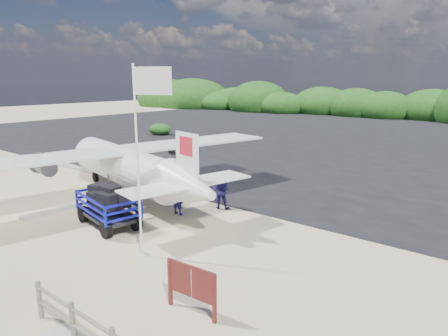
# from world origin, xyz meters

# --- Properties ---
(ground) EXTENTS (160.00, 160.00, 0.00)m
(ground) POSITION_xyz_m (0.00, 0.00, 0.00)
(ground) COLOR beige
(asphalt_apron) EXTENTS (90.00, 50.00, 0.04)m
(asphalt_apron) POSITION_xyz_m (0.00, 30.00, 0.00)
(asphalt_apron) COLOR #B2B2B2
(asphalt_apron) RESTS_ON ground
(lagoon) EXTENTS (9.00, 7.00, 0.40)m
(lagoon) POSITION_xyz_m (-9.00, 1.50, 0.00)
(lagoon) COLOR #B2B2B2
(lagoon) RESTS_ON ground
(vegetation_band) EXTENTS (124.00, 8.00, 4.40)m
(vegetation_band) POSITION_xyz_m (0.00, 55.00, 0.00)
(vegetation_band) COLOR #B2B2B2
(vegetation_band) RESTS_ON ground
(baggage_cart) EXTENTS (3.47, 2.40, 1.59)m
(baggage_cart) POSITION_xyz_m (-1.10, -0.04, 0.00)
(baggage_cart) COLOR #0A0EA4
(baggage_cart) RESTS_ON ground
(flagpole) EXTENTS (1.37, 0.97, 6.34)m
(flagpole) POSITION_xyz_m (2.16, -1.06, 0.00)
(flagpole) COLOR white
(flagpole) RESTS_ON ground
(signboard) EXTENTS (1.65, 0.26, 1.35)m
(signboard) POSITION_xyz_m (5.80, -2.49, 0.00)
(signboard) COLOR maroon
(signboard) RESTS_ON ground
(crew_a) EXTENTS (0.67, 0.45, 1.80)m
(crew_a) POSITION_xyz_m (0.07, 2.74, 0.90)
(crew_a) COLOR #1A1756
(crew_a) RESTS_ON ground
(crew_b) EXTENTS (1.02, 0.93, 1.72)m
(crew_b) POSITION_xyz_m (1.00, 4.61, 0.86)
(crew_b) COLOR #1A1756
(crew_b) RESTS_ON ground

